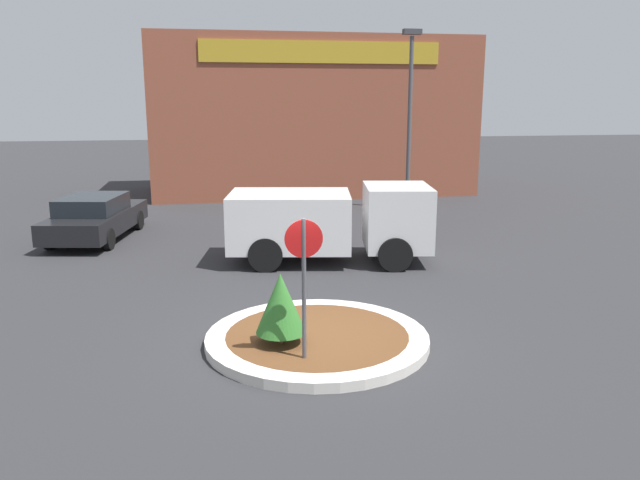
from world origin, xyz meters
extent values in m
plane|color=#2D2D30|center=(0.00, 0.00, 0.00)|extent=(120.00, 120.00, 0.00)
cylinder|color=beige|center=(0.00, 0.00, 0.09)|extent=(4.01, 4.01, 0.18)
cylinder|color=brown|center=(0.00, 0.00, 0.09)|extent=(3.28, 3.28, 0.18)
cylinder|color=#4C4C51|center=(-0.39, -1.00, 1.24)|extent=(0.07, 0.07, 2.49)
cylinder|color=#B71414|center=(-0.39, -1.00, 2.17)|extent=(0.61, 0.03, 0.61)
cylinder|color=brown|center=(-0.69, -0.32, 0.28)|extent=(0.08, 0.08, 0.20)
cone|color=#2D6B28|center=(-0.69, -0.32, 0.91)|extent=(0.87, 0.87, 1.05)
cube|color=silver|center=(3.11, 5.40, 1.23)|extent=(2.04, 2.40, 1.66)
cube|color=silver|center=(0.28, 5.88, 1.13)|extent=(3.53, 2.77, 1.47)
cube|color=black|center=(3.70, 5.30, 1.52)|extent=(0.36, 1.90, 0.58)
cylinder|color=black|center=(3.13, 6.45, 0.44)|extent=(0.91, 0.39, 0.88)
cylinder|color=black|center=(2.78, 4.40, 0.44)|extent=(0.91, 0.39, 0.88)
cylinder|color=black|center=(-0.12, 7.01, 0.44)|extent=(0.91, 0.39, 0.88)
cylinder|color=black|center=(-0.47, 4.96, 0.44)|extent=(0.91, 0.39, 0.88)
cube|color=brown|center=(3.01, 19.06, 3.51)|extent=(14.41, 6.00, 7.02)
cube|color=#B28E23|center=(3.01, 16.03, 6.21)|extent=(10.09, 0.08, 0.90)
cube|color=black|center=(-5.33, 9.72, 0.58)|extent=(2.73, 5.00, 0.62)
cube|color=black|center=(-5.38, 9.49, 1.14)|extent=(2.04, 2.54, 0.51)
cylinder|color=black|center=(-5.90, 11.33, 0.32)|extent=(0.32, 0.66, 0.64)
cylinder|color=black|center=(-4.21, 11.01, 0.32)|extent=(0.32, 0.66, 0.64)
cylinder|color=black|center=(-6.46, 8.44, 0.32)|extent=(0.32, 0.66, 0.64)
cylinder|color=black|center=(-4.76, 8.12, 0.32)|extent=(0.32, 0.66, 0.64)
cylinder|color=#4C4C51|center=(5.95, 13.24, 3.31)|extent=(0.16, 0.16, 6.63)
cube|color=#38383D|center=(5.95, 13.24, 6.78)|extent=(0.70, 0.30, 0.20)
camera|label=1|loc=(-1.80, -10.39, 4.30)|focal=35.00mm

